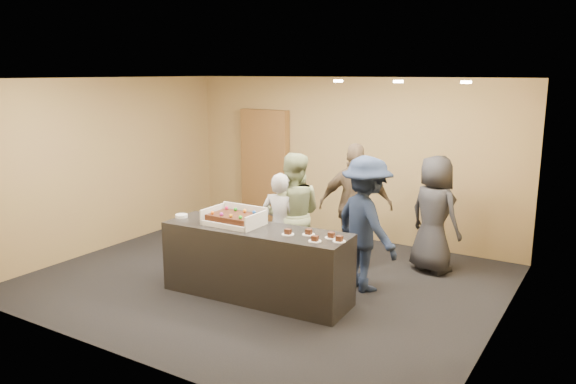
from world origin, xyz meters
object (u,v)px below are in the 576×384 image
object	(u,v)px
cake_box	(235,220)
person_navy_man	(366,224)
plate_stack	(182,216)
sheet_cake	(234,217)
person_server_grey	(280,226)
storage_cabinet	(265,168)
person_sage_man	(293,214)
person_brown_extra	(356,206)
person_dark_suit	(434,214)
serving_counter	(256,263)

from	to	relation	value
cake_box	person_navy_man	bearing A→B (deg)	34.31
cake_box	plate_stack	size ratio (longest dim) A/B	4.34
sheet_cake	person_server_grey	xyz separation A→B (m)	(0.22, 0.74, -0.26)
storage_cabinet	person_server_grey	xyz separation A→B (m)	(1.74, -2.22, -0.32)
cake_box	person_sage_man	size ratio (longest dim) A/B	0.41
storage_cabinet	sheet_cake	bearing A→B (deg)	-62.92
person_brown_extra	person_dark_suit	xyz separation A→B (m)	(1.03, 0.39, -0.07)
serving_counter	cake_box	distance (m)	0.60
person_sage_man	person_dark_suit	world-z (taller)	person_sage_man
cake_box	person_server_grey	world-z (taller)	person_server_grey
person_dark_suit	serving_counter	bearing A→B (deg)	76.44
sheet_cake	person_dark_suit	xyz separation A→B (m)	(1.92, 2.10, -0.17)
serving_counter	person_dark_suit	size ratio (longest dim) A/B	1.44
serving_counter	storage_cabinet	xyz separation A→B (m)	(-1.84, 2.96, 0.61)
person_sage_man	person_dark_suit	size ratio (longest dim) A/B	1.03
person_brown_extra	storage_cabinet	bearing A→B (deg)	-46.79
sheet_cake	person_brown_extra	bearing A→B (deg)	62.43
storage_cabinet	person_dark_suit	size ratio (longest dim) A/B	1.27
storage_cabinet	person_sage_man	world-z (taller)	storage_cabinet
person_navy_man	cake_box	bearing A→B (deg)	65.73
person_server_grey	person_dark_suit	size ratio (longest dim) A/B	0.88
person_brown_extra	person_sage_man	bearing A→B (deg)	32.27
cake_box	person_sage_man	world-z (taller)	person_sage_man
serving_counter	person_sage_man	distance (m)	1.04
sheet_cake	person_server_grey	bearing A→B (deg)	73.07
person_navy_man	person_dark_suit	size ratio (longest dim) A/B	1.05
person_brown_extra	person_dark_suit	distance (m)	1.10
serving_counter	person_server_grey	distance (m)	0.80
serving_counter	person_brown_extra	world-z (taller)	person_brown_extra
sheet_cake	person_brown_extra	distance (m)	1.93
person_navy_man	person_brown_extra	bearing A→B (deg)	-25.07
person_sage_man	person_brown_extra	bearing A→B (deg)	-152.93
cake_box	plate_stack	world-z (taller)	cake_box
person_server_grey	person_navy_man	distance (m)	1.19
storage_cabinet	person_brown_extra	distance (m)	2.71
sheet_cake	plate_stack	size ratio (longest dim) A/B	3.70
storage_cabinet	person_server_grey	size ratio (longest dim) A/B	1.44
plate_stack	person_sage_man	size ratio (longest dim) A/B	0.09
cake_box	plate_stack	bearing A→B (deg)	-172.01
person_sage_man	cake_box	bearing A→B (deg)	48.07
storage_cabinet	person_navy_man	xyz separation A→B (m)	(2.89, -1.99, -0.18)
person_navy_man	person_dark_suit	bearing A→B (deg)	-84.11
person_server_grey	person_sage_man	size ratio (longest dim) A/B	0.86
person_sage_man	person_dark_suit	xyz separation A→B (m)	(1.63, 1.15, -0.03)
sheet_cake	person_brown_extra	xyz separation A→B (m)	(0.89, 1.71, -0.10)
person_sage_man	person_brown_extra	world-z (taller)	person_brown_extra
person_server_grey	sheet_cake	bearing A→B (deg)	62.92
serving_counter	person_sage_man	world-z (taller)	person_sage_man
plate_stack	person_navy_man	distance (m)	2.42
person_sage_man	person_navy_man	bearing A→B (deg)	156.40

